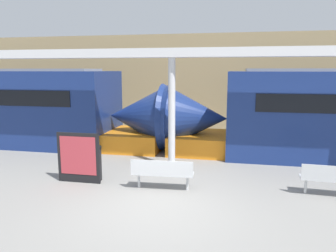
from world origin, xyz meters
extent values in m
plane|color=gray|center=(0.00, 0.00, 0.00)|extent=(60.00, 60.00, 0.00)
cube|color=tan|center=(0.00, 10.40, 2.50)|extent=(56.00, 0.20, 5.00)
cone|color=navy|center=(0.14, 5.60, 1.32)|extent=(2.53, 2.63, 2.63)
cube|color=orange|center=(0.38, 5.60, 0.35)|extent=(2.28, 2.46, 0.70)
cone|color=navy|center=(-2.04, 5.60, 1.32)|extent=(2.53, 2.63, 2.63)
cube|color=orange|center=(-2.28, 5.60, 0.35)|extent=(2.28, 2.46, 0.70)
cube|color=silver|center=(-0.15, 1.29, 0.43)|extent=(1.67, 0.53, 0.04)
cube|color=silver|center=(-0.14, 1.09, 0.64)|extent=(1.65, 0.13, 0.38)
cylinder|color=silver|center=(-0.81, 1.25, 0.20)|extent=(0.07, 0.07, 0.41)
cylinder|color=silver|center=(0.51, 1.32, 0.20)|extent=(0.07, 0.07, 0.41)
cube|color=silver|center=(4.16, 1.68, 0.43)|extent=(1.57, 0.53, 0.04)
cube|color=silver|center=(4.15, 1.48, 0.64)|extent=(1.55, 0.13, 0.38)
cylinder|color=silver|center=(3.54, 1.72, 0.20)|extent=(0.07, 0.07, 0.41)
cylinder|color=black|center=(-2.25, 1.57, 0.47)|extent=(0.45, 0.45, 0.93)
cylinder|color=black|center=(-2.25, 1.57, 0.96)|extent=(0.47, 0.47, 0.06)
cube|color=black|center=(-2.58, 1.30, 0.71)|extent=(1.25, 0.06, 1.43)
cube|color=#B73842|center=(-2.58, 1.27, 0.79)|extent=(1.07, 0.01, 1.09)
cylinder|color=silver|center=(-0.30, 3.30, 1.77)|extent=(0.23, 0.23, 3.53)
cube|color=silver|center=(-0.30, 3.30, 3.67)|extent=(28.00, 0.60, 0.28)
camera|label=1|loc=(1.69, -6.91, 3.15)|focal=35.00mm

